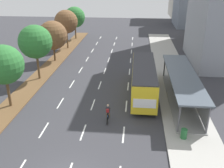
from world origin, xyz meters
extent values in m
cube|color=brown|center=(-8.30, 20.00, 0.06)|extent=(2.60, 52.00, 0.12)
cube|color=#ADAAA3|center=(9.25, 20.00, 0.07)|extent=(4.50, 52.00, 0.15)
cube|color=white|center=(-3.50, 5.98, 0.00)|extent=(0.14, 2.43, 0.01)
cube|color=white|center=(-3.50, 11.11, 0.00)|extent=(0.14, 2.43, 0.01)
cube|color=white|center=(-3.50, 16.24, 0.00)|extent=(0.14, 2.43, 0.01)
cube|color=white|center=(-3.50, 21.37, 0.00)|extent=(0.14, 2.43, 0.01)
cube|color=white|center=(-3.50, 26.50, 0.00)|extent=(0.14, 2.43, 0.01)
cube|color=white|center=(-3.50, 31.63, 0.00)|extent=(0.14, 2.43, 0.01)
cube|color=white|center=(-3.50, 36.76, 0.00)|extent=(0.14, 2.43, 0.01)
cube|color=white|center=(-3.50, 41.89, 0.00)|extent=(0.14, 2.43, 0.01)
cube|color=white|center=(0.00, 5.98, 0.00)|extent=(0.14, 2.43, 0.01)
cube|color=white|center=(0.00, 11.11, 0.00)|extent=(0.14, 2.43, 0.01)
cube|color=white|center=(0.00, 16.24, 0.00)|extent=(0.14, 2.43, 0.01)
cube|color=white|center=(0.00, 21.37, 0.00)|extent=(0.14, 2.43, 0.01)
cube|color=white|center=(0.00, 26.50, 0.00)|extent=(0.14, 2.43, 0.01)
cube|color=white|center=(0.00, 31.63, 0.00)|extent=(0.14, 2.43, 0.01)
cube|color=white|center=(0.00, 36.76, 0.00)|extent=(0.14, 2.43, 0.01)
cube|color=white|center=(0.00, 41.89, 0.00)|extent=(0.14, 2.43, 0.01)
cube|color=white|center=(3.50, 5.98, 0.00)|extent=(0.14, 2.43, 0.01)
cube|color=white|center=(3.50, 11.11, 0.00)|extent=(0.14, 2.43, 0.01)
cube|color=white|center=(3.50, 16.24, 0.00)|extent=(0.14, 2.43, 0.01)
cube|color=white|center=(3.50, 21.37, 0.00)|extent=(0.14, 2.43, 0.01)
cube|color=white|center=(3.50, 26.50, 0.00)|extent=(0.14, 2.43, 0.01)
cube|color=white|center=(3.50, 31.63, 0.00)|extent=(0.14, 2.43, 0.01)
cube|color=white|center=(3.50, 36.76, 0.00)|extent=(0.14, 2.43, 0.01)
cube|color=white|center=(3.50, 41.89, 0.00)|extent=(0.14, 2.43, 0.01)
cube|color=gray|center=(9.25, 13.02, 0.20)|extent=(2.60, 13.56, 0.10)
cylinder|color=#56565B|center=(8.07, 6.49, 1.55)|extent=(0.16, 0.16, 2.60)
cylinder|color=#56565B|center=(8.07, 19.55, 1.55)|extent=(0.16, 0.16, 2.60)
cylinder|color=#56565B|center=(10.43, 6.49, 1.55)|extent=(0.16, 0.16, 2.60)
cylinder|color=#56565B|center=(10.43, 19.55, 1.55)|extent=(0.16, 0.16, 2.60)
cube|color=gray|center=(10.49, 13.02, 1.55)|extent=(0.10, 12.88, 2.34)
cube|color=#4C5660|center=(9.25, 13.02, 2.93)|extent=(2.90, 13.96, 0.16)
cube|color=yellow|center=(5.25, 14.29, 1.85)|extent=(2.50, 11.20, 2.80)
cube|color=#2D3D4C|center=(5.25, 14.29, 2.70)|extent=(2.54, 10.30, 0.90)
cube|color=#333338|center=(5.25, 14.29, 3.31)|extent=(2.45, 10.98, 0.12)
cube|color=#2D3D4C|center=(5.25, 19.91, 2.20)|extent=(2.25, 0.06, 1.54)
cube|color=white|center=(5.25, 8.67, 1.65)|extent=(2.12, 0.04, 0.90)
cylinder|color=black|center=(4.15, 17.77, 0.50)|extent=(0.30, 1.00, 1.00)
cylinder|color=black|center=(6.35, 17.77, 0.50)|extent=(0.30, 1.00, 1.00)
cylinder|color=black|center=(4.15, 10.82, 0.50)|extent=(0.30, 1.00, 1.00)
cylinder|color=black|center=(6.35, 10.82, 0.50)|extent=(0.30, 1.00, 1.00)
torus|color=black|center=(1.94, 8.54, 0.36)|extent=(0.06, 0.72, 0.72)
torus|color=black|center=(1.94, 7.44, 0.36)|extent=(0.06, 0.72, 0.72)
cylinder|color=#234C99|center=(1.94, 7.99, 0.64)|extent=(0.05, 0.93, 0.05)
cylinder|color=#234C99|center=(1.94, 7.89, 0.46)|extent=(0.05, 0.57, 0.42)
cylinder|color=#234C99|center=(1.94, 7.79, 0.66)|extent=(0.04, 0.04, 0.40)
cube|color=black|center=(1.94, 7.79, 0.86)|extent=(0.12, 0.24, 0.06)
cylinder|color=black|center=(1.94, 8.49, 0.91)|extent=(0.46, 0.04, 0.04)
cube|color=black|center=(1.94, 7.97, 1.19)|extent=(0.30, 0.36, 0.59)
cube|color=#A82323|center=(1.94, 7.81, 1.21)|extent=(0.26, 0.26, 0.42)
sphere|color=beige|center=(1.94, 8.09, 1.61)|extent=(0.20, 0.20, 0.20)
cylinder|color=brown|center=(1.82, 7.94, 0.79)|extent=(0.12, 0.42, 0.25)
cylinder|color=brown|center=(1.82, 8.11, 0.53)|extent=(0.10, 0.17, 0.41)
cylinder|color=brown|center=(2.06, 7.94, 0.79)|extent=(0.12, 0.42, 0.25)
cylinder|color=brown|center=(2.06, 8.11, 0.53)|extent=(0.10, 0.17, 0.41)
cylinder|color=black|center=(1.77, 8.19, 1.24)|extent=(0.09, 0.47, 0.28)
cylinder|color=black|center=(2.11, 8.19, 1.24)|extent=(0.09, 0.47, 0.28)
cylinder|color=brown|center=(-8.38, 9.89, 1.61)|extent=(0.28, 0.28, 2.98)
sphere|color=#2D7533|center=(-8.38, 9.89, 4.55)|extent=(3.87, 3.87, 3.87)
cylinder|color=brown|center=(-8.09, 17.44, 1.76)|extent=(0.28, 0.28, 3.28)
sphere|color=#2D7533|center=(-8.09, 17.44, 4.95)|extent=(4.14, 4.14, 4.14)
cylinder|color=brown|center=(-8.36, 25.00, 1.29)|extent=(0.28, 0.28, 2.34)
sphere|color=brown|center=(-8.36, 25.00, 4.10)|extent=(4.37, 4.37, 4.37)
cylinder|color=brown|center=(-8.27, 32.55, 1.72)|extent=(0.28, 0.28, 3.21)
sphere|color=brown|center=(-8.27, 32.55, 4.88)|extent=(4.13, 4.13, 4.13)
cylinder|color=brown|center=(-8.49, 40.11, 1.55)|extent=(0.28, 0.28, 2.85)
sphere|color=#2D7533|center=(-8.49, 40.11, 4.55)|extent=(4.21, 4.21, 4.21)
cylinder|color=#286B38|center=(8.45, 5.73, 0.57)|extent=(0.52, 0.52, 0.85)
camera|label=1|loc=(4.27, -12.23, 12.51)|focal=40.75mm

